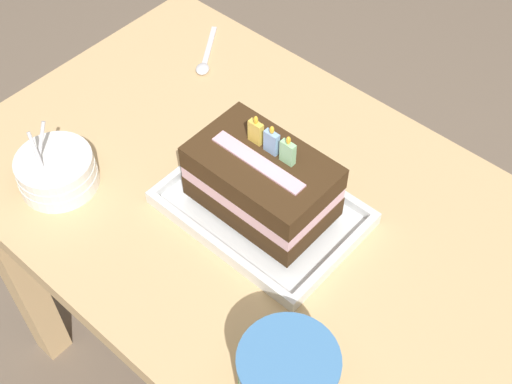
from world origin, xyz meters
name	(u,v)px	position (x,y,z in m)	size (l,w,h in m)	color
ground_plane	(252,377)	(0.00, 0.00, 0.00)	(8.00, 8.00, 0.00)	#6B5B4C
dining_table	(251,239)	(0.00, 0.00, 0.57)	(0.96, 0.64, 0.69)	tan
foil_tray	(262,210)	(0.04, -0.01, 0.70)	(0.30, 0.21, 0.02)	silver
birthday_cake	(262,181)	(0.04, -0.01, 0.77)	(0.21, 0.13, 0.15)	#3C2714
bowl_stack	(57,171)	(-0.25, -0.19, 0.72)	(0.13, 0.13, 0.11)	white
ice_cream_tub	(287,379)	(0.26, -0.22, 0.75)	(0.12, 0.12, 0.11)	silver
serving_spoon_near_tray	(204,63)	(-0.28, 0.18, 0.70)	(0.10, 0.13, 0.01)	silver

